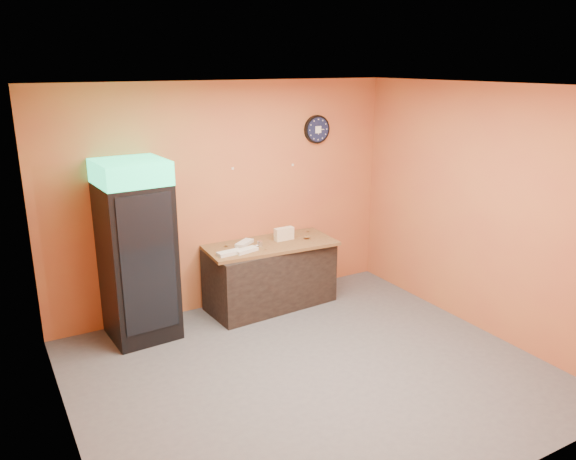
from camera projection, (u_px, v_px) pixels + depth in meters
floor at (310, 372)px, 5.66m from camera, size 4.50×4.50×0.00m
back_wall at (226, 197)px, 6.92m from camera, size 4.50×0.02×2.80m
left_wall at (56, 285)px, 4.19m from camera, size 0.02×4.00×2.80m
right_wall at (481, 210)px, 6.32m from camera, size 0.02×4.00×2.80m
ceiling at (314, 86)px, 4.86m from camera, size 4.50×4.00×0.02m
beverage_cooler at (138, 254)px, 6.13m from camera, size 0.75×0.76×2.02m
prep_counter at (270, 276)px, 7.12m from camera, size 1.63×0.81×0.80m
wall_clock at (317, 129)px, 7.30m from camera, size 0.37×0.06×0.37m
wall_phone at (168, 177)px, 6.44m from camera, size 0.11×0.10×0.20m
butcher_paper at (270, 245)px, 7.00m from camera, size 1.67×0.83×0.04m
sub_roll_stack at (284, 234)px, 7.09m from camera, size 0.26×0.10×0.16m
wrapped_sandwich_left at (230, 253)px, 6.57m from camera, size 0.31×0.15×0.04m
wrapped_sandwich_mid at (246, 250)px, 6.66m from camera, size 0.31×0.18×0.04m
wrapped_sandwich_right at (244, 243)px, 6.93m from camera, size 0.30×0.26×0.04m
kitchen_tool at (260, 243)px, 6.88m from camera, size 0.06×0.06×0.06m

